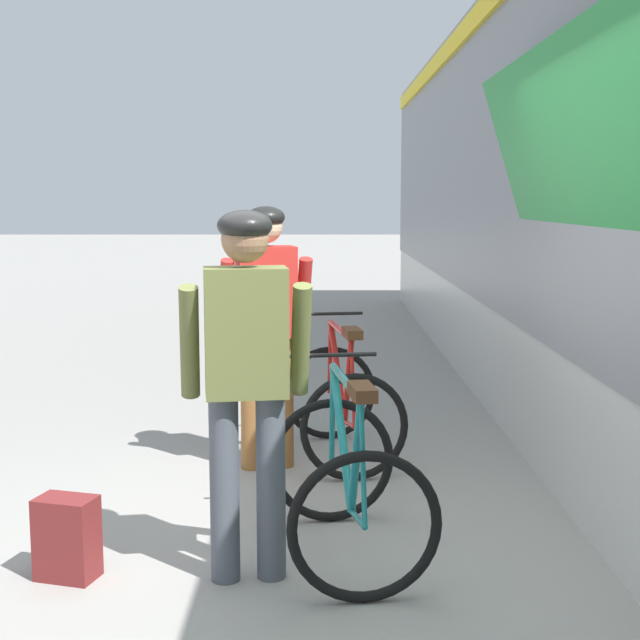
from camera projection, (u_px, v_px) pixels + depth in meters
ground_plane at (283, 567)px, 4.36m from camera, size 80.00×80.00×0.00m
cyclist_near_in_olive at (242, 363)px, 4.09m from camera, size 0.64×0.36×1.76m
cyclist_far_in_red at (262, 314)px, 5.84m from camera, size 0.65×0.40×1.76m
bicycle_near_teal at (343, 482)px, 4.42m from camera, size 0.85×1.16×0.99m
bicycle_far_red at (337, 402)px, 6.13m from camera, size 0.86×1.16×0.99m
backpack_on_platform at (63, 538)px, 4.21m from camera, size 0.32×0.25×0.40m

